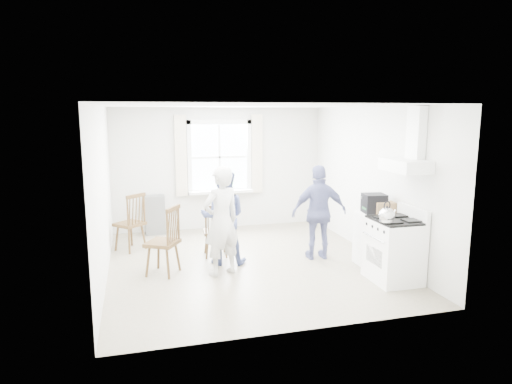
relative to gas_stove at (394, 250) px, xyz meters
name	(u,v)px	position (x,y,z in m)	size (l,w,h in m)	color
room_shell	(248,187)	(-1.91, 1.35, 0.82)	(4.62, 5.12, 2.64)	gray
window_assembly	(220,161)	(-1.91, 3.80, 0.98)	(1.88, 0.24, 1.70)	white
range_hood	(409,154)	(0.16, 0.00, 1.42)	(0.45, 0.76, 0.94)	white
shelf_unit	(155,215)	(-3.31, 3.68, -0.08)	(0.40, 0.30, 0.80)	slate
gas_stove	(394,250)	(0.00, 0.00, 0.00)	(0.68, 0.76, 1.12)	white
kettle	(387,216)	(-0.26, -0.17, 0.57)	(0.23, 0.23, 0.32)	silver
low_cabinet	(374,239)	(0.07, 0.70, -0.03)	(0.50, 0.55, 0.90)	white
stereo_stack	(374,203)	(0.02, 0.67, 0.57)	(0.38, 0.35, 0.31)	black
cardboard_box	(385,208)	(0.14, 0.54, 0.51)	(0.31, 0.22, 0.20)	#957348
windsor_chair_a	(134,216)	(-3.73, 2.56, 0.17)	(0.63, 0.63, 1.07)	#422C15
windsor_chair_b	(216,225)	(-2.37, 1.79, 0.10)	(0.43, 0.42, 0.95)	#422C15
windsor_chair_c	(169,233)	(-3.21, 1.14, 0.19)	(0.62, 0.62, 1.10)	#422C15
person_left	(221,221)	(-2.43, 0.94, 0.37)	(0.62, 0.62, 1.71)	silver
person_mid	(223,217)	(-2.30, 1.46, 0.30)	(0.76, 0.76, 1.57)	#434E7D
person_right	(319,212)	(-0.67, 1.28, 0.33)	(0.95, 0.95, 1.62)	navy
potted_plant	(231,182)	(-1.69, 3.71, 0.54)	(0.20, 0.20, 0.36)	#377D3A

